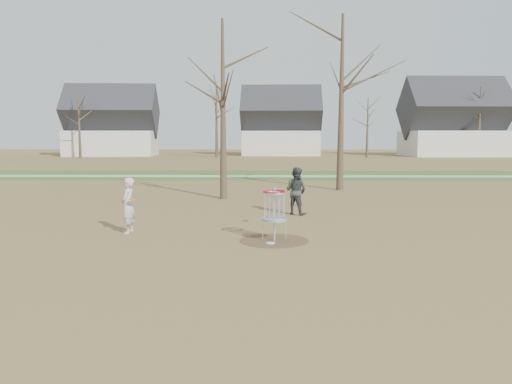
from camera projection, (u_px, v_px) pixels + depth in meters
The scene contains 11 objects.
ground at pixel (274, 241), 12.93m from camera, with size 160.00×160.00×0.00m, color brown.
green_band at pixel (268, 175), 33.79m from camera, with size 160.00×8.00×0.01m, color #2D5119.
footpath at pixel (268, 176), 32.80m from camera, with size 160.00×1.50×0.01m, color #9E9E99.
dirt_circle at pixel (274, 241), 12.93m from camera, with size 1.80×1.80×0.01m, color #47331E.
player_standing at pixel (128, 206), 13.83m from camera, with size 0.57×0.37×1.56m, color silver.
player_throwing at pixel (296, 191), 17.11m from camera, with size 0.79×0.62×1.63m, color #323437.
disc_grounded at pixel (271, 243), 12.57m from camera, with size 0.22×0.22×0.02m, color white.
discs_in_play at pixel (212, 195), 14.03m from camera, with size 4.24×1.18×0.17m.
disc_golf_basket at pixel (274, 206), 12.83m from camera, with size 0.64×0.64×1.35m.
bare_trees at pixel (285, 107), 47.84m from camera, with size 52.62×44.98×9.00m.
houses_row at pixel (299, 128), 64.66m from camera, with size 56.51×10.01×7.26m.
Camera 1 is at (-0.28, -12.71, 2.74)m, focal length 35.00 mm.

